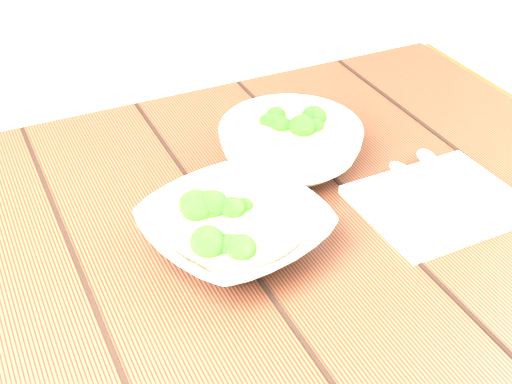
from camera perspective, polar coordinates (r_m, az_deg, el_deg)
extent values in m
cube|color=#361A0F|center=(1.00, -1.53, -3.51)|extent=(1.20, 0.80, 0.04)
cube|color=#361A0F|center=(1.68, 10.82, -1.89)|extent=(0.07, 0.07, 0.71)
imported|color=white|center=(0.93, -1.68, -3.10)|extent=(0.28, 0.28, 0.06)
cylinder|color=olive|center=(0.92, -1.70, -2.22)|extent=(0.18, 0.18, 0.00)
ellipsoid|color=#1B6A17|center=(0.93, -0.64, -1.33)|extent=(0.04, 0.03, 0.03)
ellipsoid|color=#1B6A17|center=(0.95, -2.15, -0.54)|extent=(0.04, 0.03, 0.03)
ellipsoid|color=#1B6A17|center=(0.93, -4.80, -1.30)|extent=(0.04, 0.03, 0.03)
ellipsoid|color=#1B6A17|center=(0.90, -3.01, -2.61)|extent=(0.04, 0.03, 0.03)
ellipsoid|color=#1B6A17|center=(0.88, -1.17, -3.54)|extent=(0.04, 0.03, 0.03)
ellipsoid|color=#1B6A17|center=(0.90, 1.78, -2.57)|extent=(0.04, 0.03, 0.03)
imported|color=white|center=(1.09, 2.77, 3.63)|extent=(0.25, 0.25, 0.07)
cylinder|color=olive|center=(1.08, 2.81, 4.72)|extent=(0.17, 0.17, 0.00)
ellipsoid|color=#1B6A17|center=(1.09, 3.63, 5.41)|extent=(0.04, 0.04, 0.03)
ellipsoid|color=#1B6A17|center=(1.11, 2.34, 5.95)|extent=(0.04, 0.04, 0.03)
ellipsoid|color=#1B6A17|center=(1.09, 0.23, 5.43)|extent=(0.04, 0.04, 0.03)
ellipsoid|color=#1B6A17|center=(1.06, 1.82, 4.55)|extent=(0.04, 0.04, 0.03)
ellipsoid|color=#1B6A17|center=(1.04, 3.39, 3.92)|extent=(0.04, 0.04, 0.03)
ellipsoid|color=#1B6A17|center=(1.07, 5.68, 4.55)|extent=(0.04, 0.04, 0.03)
torus|color=black|center=(1.00, -4.70, -1.08)|extent=(0.11, 0.11, 0.03)
cube|color=beige|center=(1.05, 14.40, -0.81)|extent=(0.23, 0.19, 0.01)
cylinder|color=#ABA396|center=(1.03, 13.98, -0.74)|extent=(0.02, 0.14, 0.01)
ellipsoid|color=#ABA396|center=(1.09, 11.56, 1.70)|extent=(0.03, 0.06, 0.01)
cylinder|color=#ABA396|center=(1.07, 15.21, 0.24)|extent=(0.04, 0.14, 0.01)
ellipsoid|color=#ABA396|center=(1.13, 13.56, 2.68)|extent=(0.04, 0.06, 0.01)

